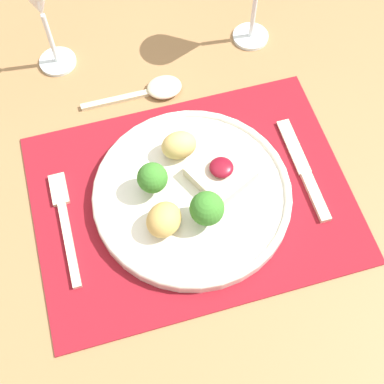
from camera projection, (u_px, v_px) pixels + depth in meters
ground_plane at (192, 325)px, 1.47m from camera, size 8.00×8.00×0.00m
dining_table at (192, 222)px, 0.86m from camera, size 1.54×1.07×0.76m
placemat at (192, 198)px, 0.79m from camera, size 0.46×0.34×0.00m
dinner_plate at (192, 193)px, 0.77m from camera, size 0.29×0.29×0.07m
fork at (65, 220)px, 0.77m from camera, size 0.02×0.18×0.01m
knife at (306, 175)px, 0.80m from camera, size 0.02×0.18×0.01m
spoon at (157, 89)px, 0.87m from camera, size 0.17×0.05×0.02m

